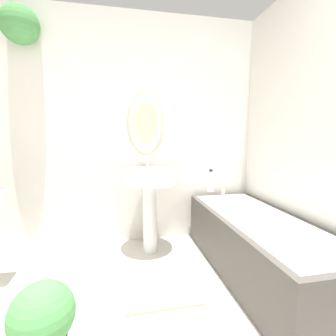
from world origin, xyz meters
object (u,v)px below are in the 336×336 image
Objects in this scene: pedestal_sink at (150,187)px; shampoo_bottle at (211,181)px; bathtub at (259,245)px; potted_plant at (43,323)px.

pedestal_sink reaches higher than shampoo_bottle.
shampoo_bottle is at bearing 104.15° from bathtub.
bathtub is 0.81m from shampoo_bottle.
shampoo_bottle is 1.87m from potted_plant.
pedestal_sink is 1.09m from bathtub.
bathtub is 3.63× the size of potted_plant.
pedestal_sink is 2.01× the size of potted_plant.
potted_plant is (-0.66, -1.15, -0.40)m from pedestal_sink.
shampoo_bottle is at bearing 8.49° from pedestal_sink.
shampoo_bottle is at bearing 43.15° from potted_plant.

